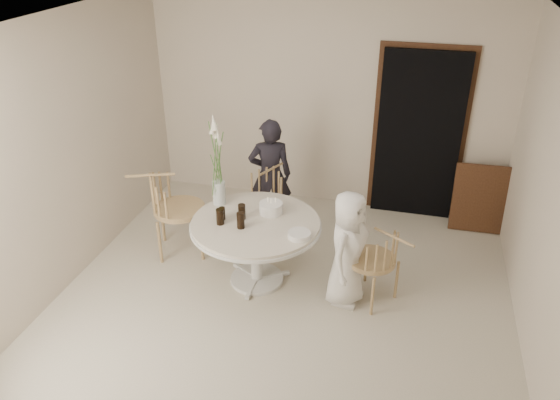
% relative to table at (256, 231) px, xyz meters
% --- Properties ---
extents(ground, '(4.50, 4.50, 0.00)m').
position_rel_table_xyz_m(ground, '(0.35, -0.25, -0.62)').
color(ground, beige).
rests_on(ground, ground).
extents(room_shell, '(4.50, 4.50, 4.50)m').
position_rel_table_xyz_m(room_shell, '(0.35, -0.25, 1.00)').
color(room_shell, silver).
rests_on(room_shell, ground).
extents(doorway, '(1.00, 0.10, 2.10)m').
position_rel_table_xyz_m(doorway, '(1.50, 1.94, 0.43)').
color(doorway, black).
rests_on(doorway, ground).
extents(door_trim, '(1.12, 0.03, 2.22)m').
position_rel_table_xyz_m(door_trim, '(1.50, 1.98, 0.49)').
color(door_trim, '#4E2F1B').
rests_on(door_trim, ground).
extents(table, '(1.33, 1.33, 0.73)m').
position_rel_table_xyz_m(table, '(0.00, 0.00, 0.00)').
color(table, silver).
rests_on(table, ground).
extents(picture_frame, '(0.64, 0.20, 0.84)m').
position_rel_table_xyz_m(picture_frame, '(2.30, 1.70, -0.20)').
color(picture_frame, '#4E2F1B').
rests_on(picture_frame, ground).
extents(chair_far, '(0.62, 0.64, 0.89)m').
position_rel_table_xyz_m(chair_far, '(-0.13, 0.89, -0.04)').
color(chair_far, tan).
rests_on(chair_far, ground).
extents(chair_right, '(0.64, 0.62, 0.84)m').
position_rel_table_xyz_m(chair_right, '(1.28, -0.05, -0.07)').
color(chair_right, tan).
rests_on(chair_right, ground).
extents(chair_left, '(0.71, 0.69, 1.00)m').
position_rel_table_xyz_m(chair_left, '(-1.13, 0.30, 0.03)').
color(chair_left, tan).
rests_on(chair_left, ground).
extents(girl, '(0.59, 0.48, 1.41)m').
position_rel_table_xyz_m(girl, '(-0.16, 1.12, 0.09)').
color(girl, black).
rests_on(girl, ground).
extents(boy, '(0.51, 0.66, 1.21)m').
position_rel_table_xyz_m(boy, '(0.95, -0.08, -0.01)').
color(boy, white).
rests_on(boy, ground).
extents(birthday_cake, '(0.24, 0.24, 0.17)m').
position_rel_table_xyz_m(birthday_cake, '(0.11, 0.20, 0.17)').
color(birthday_cake, white).
rests_on(birthday_cake, table).
extents(cola_tumbler_a, '(0.08, 0.08, 0.13)m').
position_rel_table_xyz_m(cola_tumbler_a, '(-0.34, -0.04, 0.18)').
color(cola_tumbler_a, black).
rests_on(cola_tumbler_a, table).
extents(cola_tumbler_b, '(0.10, 0.10, 0.17)m').
position_rel_table_xyz_m(cola_tumbler_b, '(-0.10, -0.16, 0.20)').
color(cola_tumbler_b, black).
rests_on(cola_tumbler_b, table).
extents(cola_tumbler_c, '(0.09, 0.09, 0.17)m').
position_rel_table_xyz_m(cola_tumbler_c, '(-0.32, -0.14, 0.20)').
color(cola_tumbler_c, black).
rests_on(cola_tumbler_c, table).
extents(cola_tumbler_d, '(0.08, 0.08, 0.16)m').
position_rel_table_xyz_m(cola_tumbler_d, '(-0.15, 0.02, 0.19)').
color(cola_tumbler_d, black).
rests_on(cola_tumbler_d, table).
extents(plate_stack, '(0.28, 0.28, 0.05)m').
position_rel_table_xyz_m(plate_stack, '(0.49, -0.19, 0.14)').
color(plate_stack, white).
rests_on(plate_stack, table).
extents(flower_vase, '(0.14, 0.14, 1.01)m').
position_rel_table_xyz_m(flower_vase, '(-0.48, 0.27, 0.50)').
color(flower_vase, silver).
rests_on(flower_vase, table).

